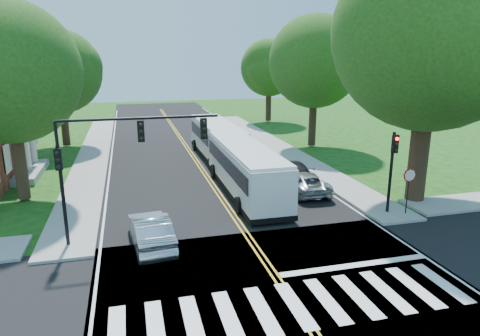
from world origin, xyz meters
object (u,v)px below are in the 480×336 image
object	(u,v)px
signal_ne	(392,162)
dark_sedan	(292,169)
suv	(304,182)
signal_nw	(115,150)
bus_lead	(245,168)
bus_follow	(217,140)
hatchback	(151,231)

from	to	relation	value
signal_ne	dark_sedan	xyz separation A→B (m)	(-2.45, 7.97, -2.32)
suv	signal_nw	bearing A→B (deg)	26.23
bus_lead	bus_follow	distance (m)	9.44
signal_ne	hatchback	xyz separation A→B (m)	(-12.75, -0.83, -2.20)
hatchback	bus_lead	bearing A→B (deg)	-138.76
bus_follow	bus_lead	bearing A→B (deg)	88.15
signal_nw	bus_lead	xyz separation A→B (m)	(7.52, 5.77, -2.77)
bus_lead	bus_follow	size ratio (longest dim) A/B	1.00
signal_nw	bus_follow	size ratio (longest dim) A/B	0.61
signal_nw	signal_ne	distance (m)	14.13
bus_lead	signal_nw	bearing A→B (deg)	37.94
signal_nw	bus_lead	size ratio (longest dim) A/B	0.61
bus_follow	signal_nw	bearing A→B (deg)	62.46
bus_lead	signal_ne	bearing A→B (deg)	139.07
bus_follow	dark_sedan	xyz separation A→B (m)	(3.88, -7.23, -0.96)
signal_nw	signal_ne	size ratio (longest dim) A/B	1.62
hatchback	dark_sedan	size ratio (longest dim) A/B	1.05
bus_follow	suv	xyz separation A→B (m)	(3.44, -10.42, -0.93)
hatchback	signal_nw	bearing A→B (deg)	-37.37
signal_ne	suv	xyz separation A→B (m)	(-2.89, 4.78, -2.29)
bus_follow	hatchback	bearing A→B (deg)	67.55
signal_nw	bus_follow	distance (m)	17.29
signal_ne	dark_sedan	world-z (taller)	signal_ne
signal_nw	bus_lead	world-z (taller)	signal_nw
signal_nw	suv	size ratio (longest dim) A/B	1.50
dark_sedan	hatchback	bearing A→B (deg)	41.68
signal_ne	hatchback	world-z (taller)	signal_ne
suv	bus_follow	bearing A→B (deg)	-68.73
bus_lead	suv	size ratio (longest dim) A/B	2.46
signal_ne	bus_follow	distance (m)	16.52
bus_follow	hatchback	xyz separation A→B (m)	(-6.42, -16.02, -0.83)
bus_follow	suv	distance (m)	11.01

